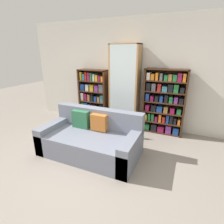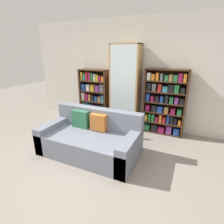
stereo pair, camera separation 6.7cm
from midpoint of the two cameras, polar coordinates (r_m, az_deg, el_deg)
The scene contains 7 objects.
ground_plane at distance 3.05m, azimuth -9.04°, elevation -19.71°, with size 16.00×16.00×0.00m, color gray.
wall_back at distance 4.59m, azimuth 7.20°, elevation 12.02°, with size 6.00×0.06×2.70m.
couch at distance 3.47m, azimuth -6.48°, elevation -8.83°, with size 1.87×0.96×0.83m.
bookshelf_left at distance 4.95m, azimuth -5.37°, elevation 4.85°, with size 0.82×0.32×1.46m.
display_cabinet at distance 4.48m, azimuth 4.77°, elevation 7.70°, with size 0.73×0.36×2.09m.
bookshelf_right at distance 4.32m, azimuth 17.14°, elevation 2.81°, with size 0.97×0.32×1.54m.
wine_bottle at distance 4.09m, azimuth 7.12°, elevation -6.32°, with size 0.09×0.09×0.39m.
Camera 2 is at (1.43, -1.92, 1.89)m, focal length 28.00 mm.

